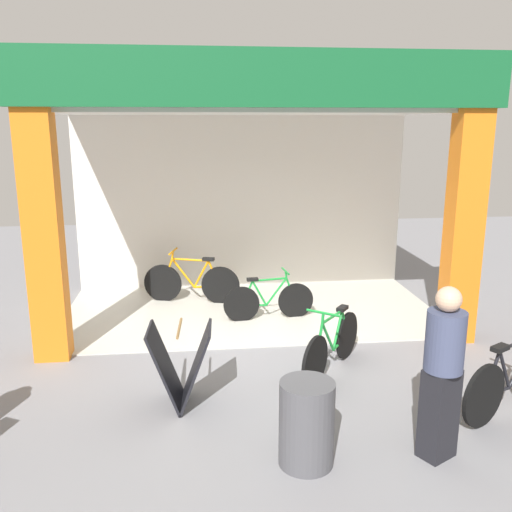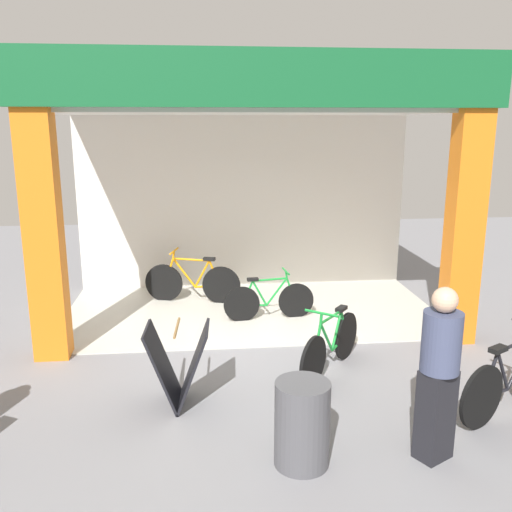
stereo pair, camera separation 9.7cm
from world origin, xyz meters
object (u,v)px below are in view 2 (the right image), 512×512
(bicycle_parked_0, at_px, (511,380))
(trash_bin, at_px, (302,424))
(bicycle_inside_1, at_px, (193,282))
(bicycle_parked_1, at_px, (331,345))
(sandwich_board_sign, at_px, (178,366))
(bicycle_inside_0, at_px, (269,301))
(pedestrian_2, at_px, (439,372))

(bicycle_parked_0, xyz_separation_m, trash_bin, (-2.43, -0.69, 0.02))
(bicycle_inside_1, distance_m, bicycle_parked_1, 3.47)
(bicycle_parked_1, xyz_separation_m, sandwich_board_sign, (-1.90, -0.67, 0.11))
(trash_bin, bearing_deg, bicycle_parked_1, 69.32)
(bicycle_inside_0, bearing_deg, trash_bin, -92.55)
(pedestrian_2, bearing_deg, bicycle_parked_1, 105.53)
(bicycle_parked_1, bearing_deg, sandwich_board_sign, -160.53)
(bicycle_parked_0, relative_size, bicycle_parked_1, 1.20)
(bicycle_inside_1, bearing_deg, sandwich_board_sign, -91.92)
(bicycle_inside_0, relative_size, trash_bin, 1.80)
(bicycle_inside_1, height_order, pedestrian_2, pedestrian_2)
(bicycle_parked_1, bearing_deg, pedestrian_2, -74.47)
(bicycle_inside_1, xyz_separation_m, bicycle_parked_0, (3.48, -4.20, 0.01))
(sandwich_board_sign, height_order, trash_bin, sandwich_board_sign)
(sandwich_board_sign, bearing_deg, bicycle_inside_1, 88.08)
(bicycle_inside_0, xyz_separation_m, pedestrian_2, (1.09, -3.90, 0.56))
(bicycle_parked_1, distance_m, trash_bin, 2.05)
(bicycle_inside_0, relative_size, pedestrian_2, 0.87)
(bicycle_parked_1, bearing_deg, trash_bin, -110.68)
(bicycle_inside_0, relative_size, bicycle_parked_0, 0.95)
(bicycle_inside_0, xyz_separation_m, bicycle_parked_1, (0.55, -1.96, 0.03))
(bicycle_inside_0, xyz_separation_m, bicycle_parked_0, (2.26, -3.19, 0.06))
(bicycle_parked_0, distance_m, sandwich_board_sign, 3.65)
(bicycle_inside_1, xyz_separation_m, sandwich_board_sign, (-0.12, -3.65, 0.09))
(bicycle_parked_0, xyz_separation_m, sandwich_board_sign, (-3.60, 0.56, 0.08))
(bicycle_inside_0, distance_m, bicycle_inside_1, 1.59)
(pedestrian_2, xyz_separation_m, trash_bin, (-1.26, 0.02, -0.47))
(bicycle_inside_1, bearing_deg, trash_bin, -77.85)
(bicycle_parked_0, bearing_deg, pedestrian_2, -148.44)
(bicycle_inside_1, height_order, bicycle_parked_1, bicycle_inside_1)
(bicycle_inside_1, xyz_separation_m, trash_bin, (1.05, -4.89, 0.03))
(sandwich_board_sign, bearing_deg, trash_bin, -46.71)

